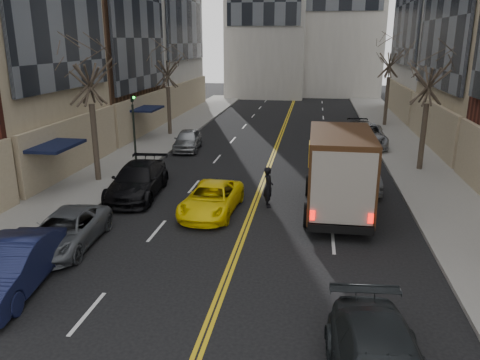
{
  "coord_description": "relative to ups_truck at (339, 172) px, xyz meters",
  "views": [
    {
      "loc": [
        2.55,
        -2.71,
        7.39
      ],
      "look_at": [
        -0.15,
        14.33,
        2.2
      ],
      "focal_mm": 35.0,
      "sensor_mm": 36.0,
      "label": 1
    }
  ],
  "objects": [
    {
      "name": "parked_lf_e",
      "position": [
        -9.77,
        11.01,
        -1.17
      ],
      "size": [
        2.09,
        4.31,
        1.42
      ],
      "primitive_type": "imported",
      "rotation": [
        0.0,
        0.0,
        0.1
      ],
      "color": "#93979A",
      "rests_on": "ground"
    },
    {
      "name": "pedestrian",
      "position": [
        -3.08,
        0.36,
        -0.94
      ],
      "size": [
        0.62,
        0.78,
        1.88
      ],
      "primitive_type": "imported",
      "rotation": [
        0.0,
        0.0,
        1.85
      ],
      "color": "black",
      "rests_on": "ground"
    },
    {
      "name": "parked_rt_a",
      "position": [
        1.37,
        3.92,
        -1.15
      ],
      "size": [
        1.72,
        4.52,
        1.47
      ],
      "primitive_type": "imported",
      "rotation": [
        0.0,
        0.0,
        0.04
      ],
      "color": "#44484B",
      "rests_on": "ground"
    },
    {
      "name": "parked_lf_b",
      "position": [
        -10.03,
        -8.39,
        -1.09
      ],
      "size": [
        2.3,
        4.97,
        1.58
      ],
      "primitive_type": "imported",
      "rotation": [
        0.0,
        0.0,
        0.14
      ],
      "color": "#111535",
      "rests_on": "ground"
    },
    {
      "name": "parked_lf_c",
      "position": [
        -10.03,
        -5.21,
        -1.24
      ],
      "size": [
        2.44,
        4.76,
        1.29
      ],
      "primitive_type": "imported",
      "rotation": [
        0.0,
        0.0,
        0.07
      ],
      "color": "#52565A",
      "rests_on": "ground"
    },
    {
      "name": "parked_rt_c",
      "position": [
        2.57,
        16.39,
        -1.2
      ],
      "size": [
        2.43,
        4.89,
        1.36
      ],
      "primitive_type": "imported",
      "rotation": [
        0.0,
        0.0,
        0.11
      ],
      "color": "black",
      "rests_on": "ground"
    },
    {
      "name": "tree_lf_mid",
      "position": [
        -12.53,
        2.77,
        4.72
      ],
      "size": [
        3.2,
        3.2,
        8.91
      ],
      "color": "#382D23",
      "rests_on": "sidewalk_left"
    },
    {
      "name": "tree_lf_far",
      "position": [
        -12.53,
        15.77,
        4.14
      ],
      "size": [
        3.2,
        3.2,
        8.12
      ],
      "color": "#382D23",
      "rests_on": "sidewalk_left"
    },
    {
      "name": "tree_rt_mid",
      "position": [
        5.07,
        7.77,
        4.29
      ],
      "size": [
        3.2,
        3.2,
        8.32
      ],
      "color": "#382D23",
      "rests_on": "sidewalk_right"
    },
    {
      "name": "sidewalk_left",
      "position": [
        -12.73,
        9.77,
        -1.81
      ],
      "size": [
        4.0,
        66.0,
        0.15
      ],
      "primitive_type": "cube",
      "color": "slate",
      "rests_on": "ground"
    },
    {
      "name": "ups_truck",
      "position": [
        0.0,
        0.0,
        0.0
      ],
      "size": [
        2.82,
        6.83,
        3.73
      ],
      "rotation": [
        0.0,
        0.0,
        0.0
      ],
      "color": "black",
      "rests_on": "ground"
    },
    {
      "name": "tree_rt_far",
      "position": [
        5.07,
        22.77,
        4.86
      ],
      "size": [
        3.2,
        3.2,
        9.11
      ],
      "color": "#382D23",
      "rests_on": "sidewalk_right"
    },
    {
      "name": "taxi",
      "position": [
        -5.48,
        -0.88,
        -1.23
      ],
      "size": [
        2.38,
        4.77,
        1.3
      ],
      "primitive_type": "imported",
      "rotation": [
        0.0,
        0.0,
        -0.05
      ],
      "color": "yellow",
      "rests_on": "ground"
    },
    {
      "name": "traffic_signal",
      "position": [
        -11.13,
        4.77,
        0.94
      ],
      "size": [
        0.29,
        0.26,
        4.7
      ],
      "color": "black",
      "rests_on": "sidewalk_left"
    },
    {
      "name": "parked_rt_b",
      "position": [
        2.56,
        14.0,
        -1.06
      ],
      "size": [
        2.79,
        5.92,
        1.64
      ],
      "primitive_type": "imported",
      "rotation": [
        0.0,
        0.0,
        -0.01
      ],
      "color": "#999CA0",
      "rests_on": "ground"
    },
    {
      "name": "parked_lf_d",
      "position": [
        -9.56,
        0.91,
        -1.09
      ],
      "size": [
        2.66,
        5.59,
        1.57
      ],
      "primitive_type": "imported",
      "rotation": [
        0.0,
        0.0,
        0.08
      ],
      "color": "black",
      "rests_on": "ground"
    },
    {
      "name": "sidewalk_right",
      "position": [
        5.27,
        9.77,
        -1.81
      ],
      "size": [
        4.0,
        66.0,
        0.15
      ],
      "primitive_type": "cube",
      "color": "slate",
      "rests_on": "ground"
    }
  ]
}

